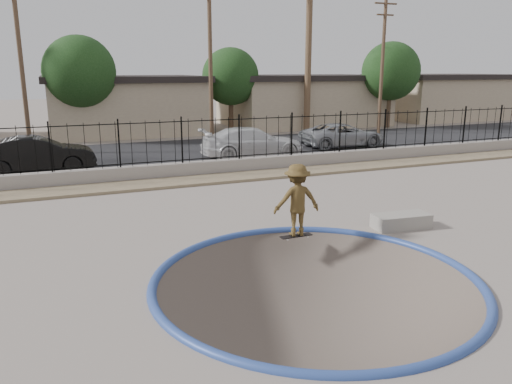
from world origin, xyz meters
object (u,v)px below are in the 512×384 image
at_px(car_c, 252,143).
at_px(skater, 297,204).
at_px(skateboard, 296,236).
at_px(car_d, 343,135).
at_px(concrete_ledge, 401,221).
at_px(car_b, 38,154).

bearing_deg(car_c, skater, 168.70).
relative_size(skateboard, car_d, 0.18).
bearing_deg(concrete_ledge, car_b, 128.01).
bearing_deg(car_d, concrete_ledge, 154.98).
bearing_deg(car_c, skateboard, 168.70).
bearing_deg(car_b, skater, -152.91).
distance_m(concrete_ledge, car_b, 15.51).
xyz_separation_m(skater, car_b, (-6.40, 11.89, -0.14)).
relative_size(skateboard, car_b, 0.19).
bearing_deg(concrete_ledge, skateboard, 174.15).
distance_m(skateboard, car_c, 12.33).
relative_size(car_b, car_d, 0.97).
height_order(concrete_ledge, car_c, car_c).
height_order(concrete_ledge, car_d, car_d).
height_order(skater, car_d, skater).
distance_m(skater, car_b, 13.50).
distance_m(car_b, car_c, 9.90).
height_order(skateboard, concrete_ledge, concrete_ledge).
bearing_deg(concrete_ledge, skater, 174.15).
bearing_deg(car_d, car_c, 102.67).
xyz_separation_m(skateboard, car_d, (9.57, 13.10, 0.64)).
height_order(concrete_ledge, car_b, car_b).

